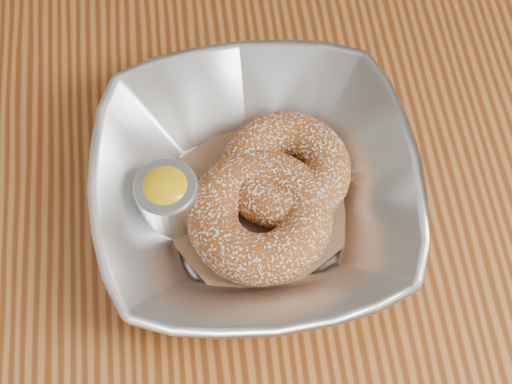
{
  "coord_description": "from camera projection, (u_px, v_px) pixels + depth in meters",
  "views": [
    {
      "loc": [
        -0.14,
        -0.31,
        1.32
      ],
      "look_at": [
        -0.11,
        -0.02,
        0.78
      ],
      "focal_mm": 55.0,
      "sensor_mm": 36.0,
      "label": 1
    }
  ],
  "objects": [
    {
      "name": "donut_back",
      "position": [
        285.0,
        170.0,
        0.62
      ],
      "size": [
        0.13,
        0.13,
        0.04
      ],
      "primitive_type": "torus",
      "rotation": [
        0.0,
        0.0,
        0.37
      ],
      "color": "brown",
      "rests_on": "parchment"
    },
    {
      "name": "table",
      "position": [
        370.0,
        224.0,
        0.74
      ],
      "size": [
        1.2,
        0.8,
        0.75
      ],
      "color": "brown",
      "rests_on": "ground_plane"
    },
    {
      "name": "parchment",
      "position": [
        256.0,
        204.0,
        0.63
      ],
      "size": [
        0.2,
        0.2,
        0.0
      ],
      "primitive_type": "cube",
      "rotation": [
        0.0,
        0.0,
        0.57
      ],
      "color": "brown",
      "rests_on": "table"
    },
    {
      "name": "ramekin",
      "position": [
        168.0,
        197.0,
        0.6
      ],
      "size": [
        0.05,
        0.05,
        0.05
      ],
      "color": "silver",
      "rests_on": "table"
    },
    {
      "name": "serving_bowl",
      "position": [
        256.0,
        191.0,
        0.61
      ],
      "size": [
        0.25,
        0.25,
        0.06
      ],
      "primitive_type": "imported",
      "color": "silver",
      "rests_on": "table"
    },
    {
      "name": "donut_front",
      "position": [
        260.0,
        216.0,
        0.6
      ],
      "size": [
        0.15,
        0.15,
        0.04
      ],
      "primitive_type": "torus",
      "rotation": [
        0.0,
        0.0,
        0.42
      ],
      "color": "brown",
      "rests_on": "parchment"
    }
  ]
}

